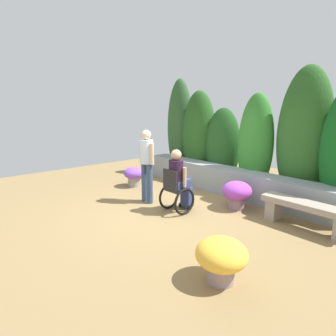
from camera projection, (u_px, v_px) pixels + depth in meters
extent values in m
plane|color=olive|center=(172.00, 211.00, 6.03)|extent=(11.25, 11.25, 0.00)
cube|color=gray|center=(227.00, 181.00, 7.17)|extent=(5.50, 0.56, 0.67)
ellipsoid|color=#2E572B|center=(180.00, 127.00, 9.14)|extent=(0.94, 0.66, 3.05)
ellipsoid|color=#25531D|center=(199.00, 136.00, 8.51)|extent=(1.14, 0.80, 2.65)
ellipsoid|color=#1E491C|center=(222.00, 147.00, 7.93)|extent=(1.09, 0.76, 2.16)
ellipsoid|color=#2F7929|center=(255.00, 145.00, 6.99)|extent=(0.92, 0.65, 2.52)
ellipsoid|color=#295B22|center=(304.00, 136.00, 6.26)|extent=(1.21, 0.84, 3.06)
cube|color=gray|center=(274.00, 209.00, 5.55)|extent=(0.20, 0.33, 0.39)
cube|color=gray|center=(306.00, 205.00, 5.05)|extent=(1.58, 0.38, 0.11)
cube|color=black|center=(177.00, 189.00, 5.88)|extent=(0.40, 0.40, 0.06)
cube|color=black|center=(170.00, 180.00, 5.71)|extent=(0.40, 0.04, 0.40)
cube|color=black|center=(187.00, 204.00, 6.17)|extent=(0.28, 0.12, 0.03)
torus|color=black|center=(169.00, 196.00, 6.10)|extent=(0.05, 0.56, 0.56)
torus|color=black|center=(185.00, 202.00, 5.75)|extent=(0.05, 0.56, 0.56)
cylinder|color=black|center=(181.00, 205.00, 6.24)|extent=(0.03, 0.10, 0.10)
cylinder|color=black|center=(190.00, 208.00, 6.03)|extent=(0.03, 0.10, 0.10)
cube|color=navy|center=(180.00, 183.00, 5.92)|extent=(0.30, 0.40, 0.16)
cube|color=navy|center=(187.00, 197.00, 6.12)|extent=(0.26, 0.14, 0.43)
cylinder|color=#2A172D|center=(176.00, 172.00, 5.79)|extent=(0.30, 0.30, 0.50)
cylinder|color=tan|center=(172.00, 174.00, 5.98)|extent=(0.08, 0.08, 0.40)
cylinder|color=tan|center=(185.00, 177.00, 5.70)|extent=(0.08, 0.08, 0.40)
sphere|color=tan|center=(176.00, 155.00, 5.71)|extent=(0.22, 0.22, 0.22)
cylinder|color=#384C6B|center=(144.00, 182.00, 6.56)|extent=(0.14, 0.14, 0.92)
cylinder|color=#384C6B|center=(150.00, 184.00, 6.41)|extent=(0.14, 0.14, 0.92)
cylinder|color=silver|center=(147.00, 152.00, 6.33)|extent=(0.30, 0.30, 0.53)
cylinder|color=beige|center=(141.00, 152.00, 6.48)|extent=(0.09, 0.09, 0.48)
cylinder|color=beige|center=(152.00, 154.00, 6.19)|extent=(0.09, 0.09, 0.48)
sphere|color=beige|center=(146.00, 135.00, 6.25)|extent=(0.22, 0.22, 0.22)
cylinder|color=gray|center=(134.00, 181.00, 7.85)|extent=(0.34, 0.34, 0.29)
ellipsoid|color=#114D1D|center=(134.00, 175.00, 7.81)|extent=(0.37, 0.37, 0.11)
ellipsoid|color=purple|center=(134.00, 173.00, 7.80)|extent=(0.57, 0.57, 0.32)
cylinder|color=gray|center=(221.00, 272.00, 3.56)|extent=(0.35, 0.35, 0.27)
ellipsoid|color=#276C23|center=(221.00, 258.00, 3.52)|extent=(0.39, 0.39, 0.14)
ellipsoid|color=yellow|center=(221.00, 254.00, 3.51)|extent=(0.66, 0.66, 0.40)
cylinder|color=gray|center=(236.00, 202.00, 6.13)|extent=(0.34, 0.34, 0.29)
ellipsoid|color=#0D4619|center=(237.00, 193.00, 6.08)|extent=(0.37, 0.37, 0.15)
ellipsoid|color=purple|center=(237.00, 191.00, 6.07)|extent=(0.63, 0.63, 0.42)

